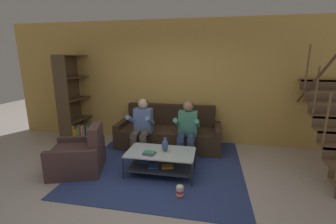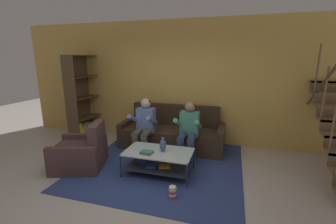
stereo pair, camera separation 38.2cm
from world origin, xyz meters
name	(u,v)px [view 1 (the left image)]	position (x,y,z in m)	size (l,w,h in m)	color
ground	(145,193)	(0.00, 0.00, 0.00)	(16.80, 16.80, 0.00)	#B5ABA4
back_partition	(172,82)	(0.00, 2.46, 1.45)	(8.40, 0.12, 2.90)	tan
couch	(169,134)	(0.01, 1.93, 0.31)	(2.35, 0.86, 0.95)	#38281C
person_seated_left	(142,125)	(-0.46, 1.41, 0.66)	(0.50, 0.58, 1.19)	#534F45
person_seated_right	(187,128)	(0.49, 1.41, 0.65)	(0.50, 0.58, 1.17)	navy
coffee_table	(160,159)	(0.11, 0.64, 0.28)	(1.19, 0.68, 0.42)	#AFBDBD
area_rug	(164,160)	(0.06, 1.16, 0.01)	(3.00, 3.24, 0.01)	navy
vase	(165,145)	(0.18, 0.68, 0.54)	(0.12, 0.12, 0.25)	#39528C
book_stack	(149,153)	(-0.06, 0.50, 0.44)	(0.22, 0.21, 0.04)	#862C93
bookshelf	(75,109)	(-2.39, 2.00, 0.78)	(0.41, 1.11, 2.10)	#4C3924
armchair	(79,156)	(-1.36, 0.47, 0.28)	(1.08, 1.05, 0.86)	#483230
popcorn_tub	(180,191)	(0.55, 0.00, 0.10)	(0.11, 0.11, 0.19)	red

